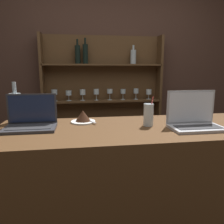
# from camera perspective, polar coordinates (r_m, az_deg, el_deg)

# --- Properties ---
(bar_counter) EXTENTS (1.85, 0.68, 0.97)m
(bar_counter) POSITION_cam_1_polar(r_m,az_deg,el_deg) (1.66, 5.87, -20.27)
(bar_counter) COLOR #4C3019
(bar_counter) RESTS_ON ground_plane
(back_wall) EXTENTS (7.00, 0.06, 2.70)m
(back_wall) POSITION_cam_1_polar(r_m,az_deg,el_deg) (2.81, -1.10, 11.11)
(back_wall) COLOR #4C3328
(back_wall) RESTS_ON ground_plane
(back_shelf) EXTENTS (1.46, 0.18, 1.75)m
(back_shelf) POSITION_cam_1_polar(r_m,az_deg,el_deg) (2.76, -2.46, 2.14)
(back_shelf) COLOR brown
(back_shelf) RESTS_ON ground_plane
(laptop_near) EXTENTS (0.32, 0.21, 0.22)m
(laptop_near) POSITION_cam_1_polar(r_m,az_deg,el_deg) (1.51, -20.44, -2.20)
(laptop_near) COLOR #333338
(laptop_near) RESTS_ON bar_counter
(laptop_far) EXTENTS (0.34, 0.20, 0.24)m
(laptop_far) POSITION_cam_1_polar(r_m,az_deg,el_deg) (1.52, 20.74, -1.82)
(laptop_far) COLOR #ADADB2
(laptop_far) RESTS_ON bar_counter
(cake_plate) EXTENTS (0.18, 0.18, 0.09)m
(cake_plate) POSITION_cam_1_polar(r_m,az_deg,el_deg) (1.59, -7.56, -1.38)
(cake_plate) COLOR white
(cake_plate) RESTS_ON bar_counter
(water_glass) EXTENTS (0.07, 0.07, 0.20)m
(water_glass) POSITION_cam_1_polar(r_m,az_deg,el_deg) (1.50, 9.51, -0.72)
(water_glass) COLOR silver
(water_glass) RESTS_ON bar_counter
(wine_bottle_clear) EXTENTS (0.08, 0.08, 0.29)m
(wine_bottle_clear) POSITION_cam_1_polar(r_m,az_deg,el_deg) (1.72, -23.83, 1.22)
(wine_bottle_clear) COLOR #B2C1C6
(wine_bottle_clear) RESTS_ON bar_counter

